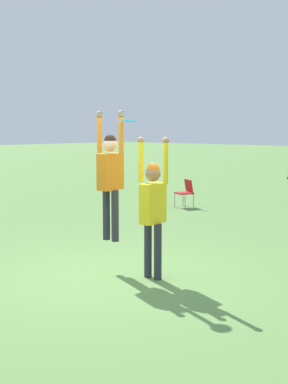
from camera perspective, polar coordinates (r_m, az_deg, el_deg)
The scene contains 5 objects.
ground_plane at distance 8.61m, azimuth -2.85°, elevation -8.86°, with size 120.00×120.00×0.00m, color #608C47.
person_jumping at distance 8.67m, azimuth -3.61°, elevation 2.09°, with size 0.61×0.48×2.11m.
person_defending at distance 8.20m, azimuth 0.96°, elevation -1.28°, with size 0.61×0.47×2.20m.
frisbee at distance 8.27m, azimuth -1.64°, elevation 7.60°, with size 0.26×0.26×0.03m.
camping_chair_2 at distance 15.88m, azimuth 4.50°, elevation 0.17°, with size 0.63×0.68×0.82m.
Camera 1 is at (5.95, -5.78, 2.32)m, focal length 50.00 mm.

